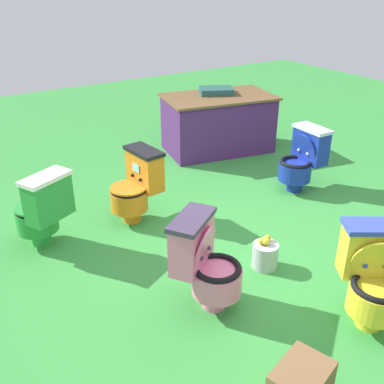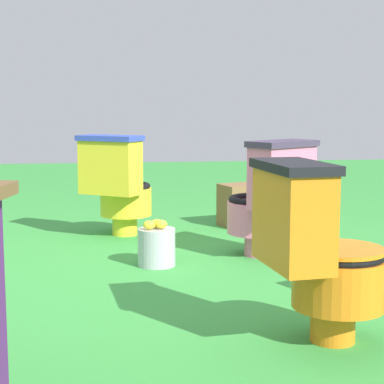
{
  "view_description": "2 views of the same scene",
  "coord_description": "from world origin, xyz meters",
  "px_view_note": "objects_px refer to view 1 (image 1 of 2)",
  "views": [
    {
      "loc": [
        -2.31,
        -2.56,
        2.27
      ],
      "look_at": [
        -0.35,
        0.46,
        0.49
      ],
      "focal_mm": 41.88,
      "sensor_mm": 36.0,
      "label": 1
    },
    {
      "loc": [
        0.23,
        3.53,
        0.95
      ],
      "look_at": [
        -0.21,
        0.3,
        0.51
      ],
      "focal_mm": 61.79,
      "sensor_mm": 36.0,
      "label": 2
    }
  ],
  "objects_px": {
    "toilet_yellow": "(373,276)",
    "toilet_orange": "(136,186)",
    "lemon_bucket": "(265,255)",
    "vendor_table": "(218,123)",
    "toilet_pink": "(205,262)",
    "toilet_blue": "(302,159)",
    "toilet_green": "(42,210)"
  },
  "relations": [
    {
      "from": "toilet_yellow",
      "to": "toilet_orange",
      "type": "bearing_deg",
      "value": -38.56
    },
    {
      "from": "toilet_orange",
      "to": "lemon_bucket",
      "type": "bearing_deg",
      "value": -164.43
    },
    {
      "from": "vendor_table",
      "to": "toilet_yellow",
      "type": "bearing_deg",
      "value": -108.22
    },
    {
      "from": "lemon_bucket",
      "to": "toilet_pink",
      "type": "bearing_deg",
      "value": -170.88
    },
    {
      "from": "toilet_blue",
      "to": "toilet_green",
      "type": "distance_m",
      "value": 2.84
    },
    {
      "from": "toilet_orange",
      "to": "vendor_table",
      "type": "xyz_separation_m",
      "value": [
        1.83,
        1.15,
        0.02
      ]
    },
    {
      "from": "vendor_table",
      "to": "toilet_green",
      "type": "bearing_deg",
      "value": -157.5
    },
    {
      "from": "toilet_orange",
      "to": "lemon_bucket",
      "type": "relative_size",
      "value": 2.63
    },
    {
      "from": "toilet_yellow",
      "to": "toilet_blue",
      "type": "height_order",
      "value": "same"
    },
    {
      "from": "toilet_yellow",
      "to": "toilet_green",
      "type": "distance_m",
      "value": 2.77
    },
    {
      "from": "toilet_pink",
      "to": "toilet_green",
      "type": "bearing_deg",
      "value": -96.06
    },
    {
      "from": "toilet_green",
      "to": "lemon_bucket",
      "type": "distance_m",
      "value": 2.0
    },
    {
      "from": "toilet_pink",
      "to": "toilet_orange",
      "type": "height_order",
      "value": "same"
    },
    {
      "from": "toilet_yellow",
      "to": "lemon_bucket",
      "type": "distance_m",
      "value": 0.94
    },
    {
      "from": "toilet_yellow",
      "to": "toilet_pink",
      "type": "relative_size",
      "value": 1.0
    },
    {
      "from": "toilet_blue",
      "to": "toilet_green",
      "type": "bearing_deg",
      "value": 84.41
    },
    {
      "from": "toilet_orange",
      "to": "lemon_bucket",
      "type": "xyz_separation_m",
      "value": [
        0.53,
        -1.33,
        -0.25
      ]
    },
    {
      "from": "vendor_table",
      "to": "lemon_bucket",
      "type": "relative_size",
      "value": 5.82
    },
    {
      "from": "toilet_blue",
      "to": "toilet_pink",
      "type": "distance_m",
      "value": 2.3
    },
    {
      "from": "toilet_pink",
      "to": "vendor_table",
      "type": "bearing_deg",
      "value": -161.31
    },
    {
      "from": "toilet_pink",
      "to": "toilet_green",
      "type": "relative_size",
      "value": 1.0
    },
    {
      "from": "toilet_green",
      "to": "lemon_bucket",
      "type": "relative_size",
      "value": 2.63
    },
    {
      "from": "toilet_pink",
      "to": "vendor_table",
      "type": "height_order",
      "value": "vendor_table"
    },
    {
      "from": "lemon_bucket",
      "to": "toilet_orange",
      "type": "bearing_deg",
      "value": 111.65
    },
    {
      "from": "toilet_yellow",
      "to": "vendor_table",
      "type": "height_order",
      "value": "vendor_table"
    },
    {
      "from": "lemon_bucket",
      "to": "toilet_blue",
      "type": "bearing_deg",
      "value": 34.8
    },
    {
      "from": "toilet_blue",
      "to": "toilet_orange",
      "type": "bearing_deg",
      "value": 80.7
    },
    {
      "from": "toilet_orange",
      "to": "vendor_table",
      "type": "bearing_deg",
      "value": -63.97
    },
    {
      "from": "toilet_blue",
      "to": "toilet_orange",
      "type": "height_order",
      "value": "same"
    },
    {
      "from": "toilet_orange",
      "to": "vendor_table",
      "type": "distance_m",
      "value": 2.16
    },
    {
      "from": "toilet_orange",
      "to": "toilet_pink",
      "type": "bearing_deg",
      "value": 167.39
    },
    {
      "from": "toilet_green",
      "to": "lemon_bucket",
      "type": "xyz_separation_m",
      "value": [
        1.46,
        -1.34,
        -0.25
      ]
    }
  ]
}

